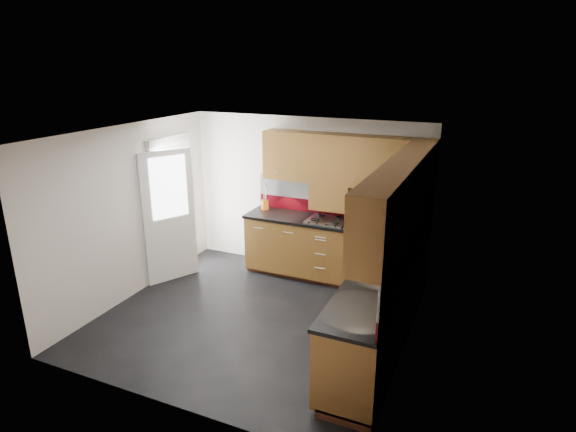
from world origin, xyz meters
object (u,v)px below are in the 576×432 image
at_px(utensil_pot, 265,203).
at_px(food_processor, 404,233).
at_px(toaster, 372,217).
at_px(gas_hob, 327,220).

distance_m(utensil_pot, food_processor, 2.36).
relative_size(toaster, food_processor, 1.11).
xyz_separation_m(utensil_pot, toaster, (1.73, -0.01, 0.00)).
bearing_deg(food_processor, gas_hob, 161.72).
bearing_deg(toaster, gas_hob, -166.47).
height_order(gas_hob, food_processor, food_processor).
distance_m(gas_hob, toaster, 0.66).
bearing_deg(gas_hob, utensil_pot, 171.73).
bearing_deg(toaster, food_processor, -44.25).
bearing_deg(gas_hob, food_processor, -18.28).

